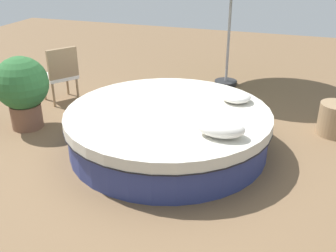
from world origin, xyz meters
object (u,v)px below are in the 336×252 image
Objects in this scene: round_bed at (168,129)px; patio_chair at (61,71)px; throw_pillow_1 at (236,97)px; throw_pillow_0 at (221,128)px; side_table at (335,119)px; planter at (22,88)px.

round_bed is 2.53m from patio_chair.
throw_pillow_1 is at bearing -64.07° from patio_chair.
side_table is at bearing -128.27° from throw_pillow_0.
throw_pillow_1 is (-0.79, -0.61, 0.35)m from round_bed.
throw_pillow_0 is 0.50× the size of planter.
planter reaches higher than round_bed.
throw_pillow_1 is 0.42× the size of patio_chair.
planter is at bearing 11.97° from throw_pillow_1.
throw_pillow_0 reaches higher than round_bed.
planter is at bearing -8.94° from throw_pillow_0.
patio_chair reaches higher than side_table.
throw_pillow_1 is 3.10m from planter.
throw_pillow_0 is at bearing 91.01° from throw_pillow_1.
side_table is at bearing -53.95° from patio_chair.
patio_chair is at bearing -87.84° from planter.
side_table is at bearing -150.95° from round_bed.
throw_pillow_0 is at bearing 171.06° from planter.
round_bed is at bearing -32.61° from throw_pillow_0.
throw_pillow_0 reaches higher than side_table.
side_table is at bearing -164.31° from planter.
throw_pillow_1 reaches higher than side_table.
planter reaches higher than throw_pillow_1.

